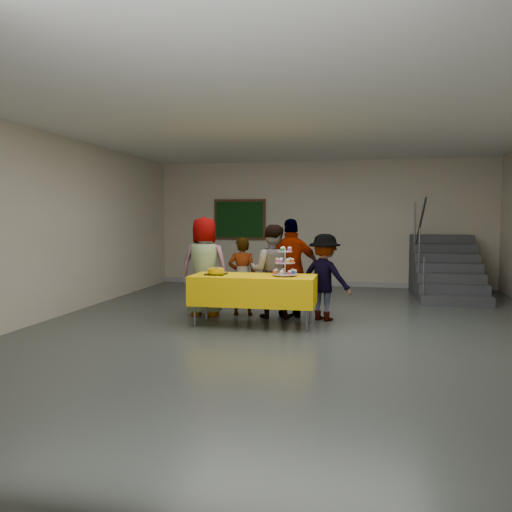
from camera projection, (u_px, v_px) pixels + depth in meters
The scene contains 11 objects.
room_shell at pixel (295, 183), 7.06m from camera, with size 10.00×10.04×3.02m.
bake_table at pixel (253, 289), 7.58m from camera, with size 1.88×0.78×0.77m.
cupcake_stand at pixel (285, 265), 7.46m from camera, with size 0.38×0.38×0.44m.
bear_cake at pixel (216, 271), 7.65m from camera, with size 0.32×0.36×0.12m.
schoolchild_a at pixel (204, 266), 8.35m from camera, with size 0.81×0.53×1.66m, color slate.
schoolchild_b at pixel (242, 276), 8.38m from camera, with size 0.48×0.32×1.32m, color slate.
schoolchild_c at pixel (272, 271), 8.16m from camera, with size 0.74×0.58×1.53m, color #5C5C65.
schoolchild_d at pixel (292, 268), 8.18m from camera, with size 0.95×0.40×1.63m, color slate.
schoolchild_e at pixel (325, 277), 7.98m from camera, with size 0.90×0.52×1.39m, color slate.
staircase at pixel (444, 272), 10.66m from camera, with size 1.30×2.40×2.04m.
noticeboard at pixel (240, 220), 12.33m from camera, with size 1.30×0.05×1.00m.
Camera 1 is at (0.89, -7.07, 1.64)m, focal length 35.00 mm.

